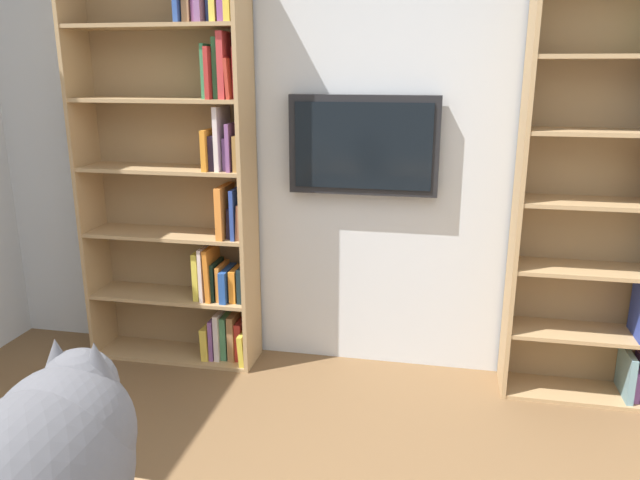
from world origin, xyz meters
name	(u,v)px	position (x,y,z in m)	size (l,w,h in m)	color
wall_back	(378,121)	(0.00, -2.23, 1.35)	(4.52, 0.06, 2.70)	silver
bookshelf_left	(630,202)	(-1.22, -2.06, 1.01)	(0.84, 0.28, 2.01)	tan
bookshelf_right	(186,169)	(1.01, -2.06, 1.10)	(0.95, 0.28, 2.19)	tan
wall_mounted_tv	(363,145)	(0.06, -2.15, 1.23)	(0.77, 0.07, 0.51)	black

